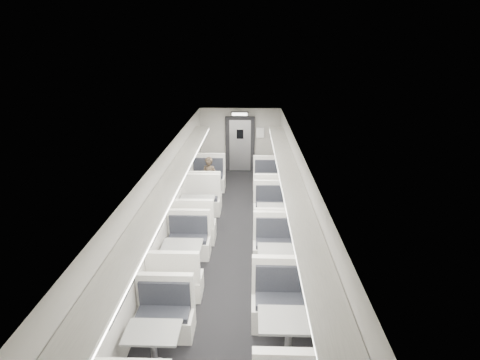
# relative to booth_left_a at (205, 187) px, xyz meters

# --- Properties ---
(room) EXTENTS (3.24, 12.24, 2.64)m
(room) POSITION_rel_booth_left_a_xyz_m (1.00, -3.05, 0.80)
(room) COLOR black
(room) RESTS_ON ground
(booth_left_a) EXTENTS (1.11, 2.25, 1.20)m
(booth_left_a) POSITION_rel_booth_left_a_xyz_m (0.00, 0.00, 0.00)
(booth_left_a) COLOR white
(booth_left_a) RESTS_ON room
(booth_left_b) EXTENTS (1.09, 2.21, 1.18)m
(booth_left_b) POSITION_rel_booth_left_a_xyz_m (0.00, -1.82, -0.01)
(booth_left_b) COLOR white
(booth_left_b) RESTS_ON room
(booth_left_c) EXTENTS (0.99, 2.00, 1.07)m
(booth_left_c) POSITION_rel_booth_left_a_xyz_m (0.00, -4.07, -0.04)
(booth_left_c) COLOR white
(booth_left_c) RESTS_ON room
(booth_left_d) EXTENTS (0.96, 1.95, 1.04)m
(booth_left_d) POSITION_rel_booth_left_a_xyz_m (0.00, -6.55, -0.05)
(booth_left_d) COLOR white
(booth_left_d) RESTS_ON room
(booth_right_a) EXTENTS (1.01, 2.05, 1.10)m
(booth_right_a) POSITION_rel_booth_left_a_xyz_m (2.00, 0.24, -0.04)
(booth_right_a) COLOR white
(booth_right_a) RESTS_ON room
(booth_right_b) EXTENTS (1.00, 2.03, 1.09)m
(booth_right_b) POSITION_rel_booth_left_a_xyz_m (2.00, -2.13, -0.04)
(booth_right_b) COLOR white
(booth_right_b) RESTS_ON room
(booth_right_c) EXTENTS (1.04, 2.12, 1.13)m
(booth_right_c) POSITION_rel_booth_left_a_xyz_m (2.00, -4.31, -0.02)
(booth_right_c) COLOR white
(booth_right_c) RESTS_ON room
(booth_right_d) EXTENTS (1.11, 2.25, 1.20)m
(booth_right_d) POSITION_rel_booth_left_a_xyz_m (2.00, -6.35, 0.00)
(booth_right_d) COLOR white
(booth_right_d) RESTS_ON room
(passenger) EXTENTS (0.59, 0.48, 1.39)m
(passenger) POSITION_rel_booth_left_a_xyz_m (0.13, -0.05, 0.29)
(passenger) COLOR black
(passenger) RESTS_ON room
(window_a) EXTENTS (0.02, 1.18, 0.84)m
(window_a) POSITION_rel_booth_left_a_xyz_m (-0.49, 0.35, 0.95)
(window_a) COLOR black
(window_a) RESTS_ON room
(window_b) EXTENTS (0.02, 1.18, 0.84)m
(window_b) POSITION_rel_booth_left_a_xyz_m (-0.49, -1.85, 0.95)
(window_b) COLOR black
(window_b) RESTS_ON room
(window_c) EXTENTS (0.02, 1.18, 0.84)m
(window_c) POSITION_rel_booth_left_a_xyz_m (-0.49, -4.05, 0.95)
(window_c) COLOR black
(window_c) RESTS_ON room
(window_d) EXTENTS (0.02, 1.18, 0.84)m
(window_d) POSITION_rel_booth_left_a_xyz_m (-0.49, -6.25, 0.95)
(window_d) COLOR black
(window_d) RESTS_ON room
(luggage_rack_left) EXTENTS (0.46, 10.40, 0.09)m
(luggage_rack_left) POSITION_rel_booth_left_a_xyz_m (-0.24, -3.35, 1.51)
(luggage_rack_left) COLOR white
(luggage_rack_left) RESTS_ON room
(luggage_rack_right) EXTENTS (0.46, 10.40, 0.09)m
(luggage_rack_right) POSITION_rel_booth_left_a_xyz_m (2.24, -3.35, 1.51)
(luggage_rack_right) COLOR white
(luggage_rack_right) RESTS_ON room
(vestibule_door) EXTENTS (1.10, 0.13, 2.10)m
(vestibule_door) POSITION_rel_booth_left_a_xyz_m (1.00, 2.88, 0.64)
(vestibule_door) COLOR black
(vestibule_door) RESTS_ON room
(exit_sign) EXTENTS (0.62, 0.12, 0.16)m
(exit_sign) POSITION_rel_booth_left_a_xyz_m (1.00, 2.39, 1.88)
(exit_sign) COLOR black
(exit_sign) RESTS_ON room
(wall_notice) EXTENTS (0.32, 0.02, 0.40)m
(wall_notice) POSITION_rel_booth_left_a_xyz_m (1.75, 2.87, 1.10)
(wall_notice) COLOR white
(wall_notice) RESTS_ON room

